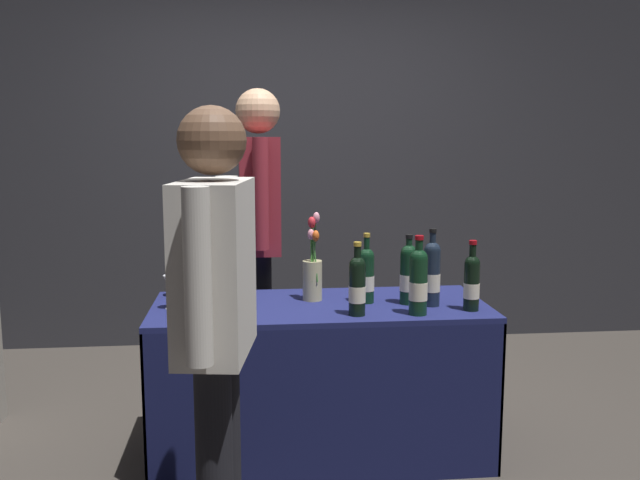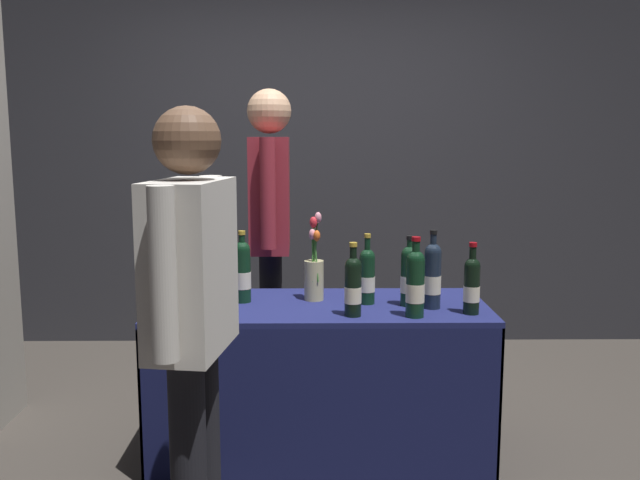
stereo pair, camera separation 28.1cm
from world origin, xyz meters
The scene contains 15 objects.
ground_plane centered at (0.00, 0.00, 0.00)m, with size 12.00×12.00×0.00m, color #38332D.
back_partition centered at (0.00, 1.87, 1.49)m, with size 6.01×0.12×2.97m, color #2D2D33.
tasting_table centered at (0.00, 0.00, 0.50)m, with size 1.54×0.66×0.72m.
featured_wine_bottle centered at (0.66, -0.18, 0.86)m, with size 0.07×0.07×0.32m.
display_bottle_0 centered at (0.41, -0.23, 0.87)m, with size 0.08×0.08×0.35m.
display_bottle_1 centered at (-0.67, 0.21, 0.85)m, with size 0.07×0.07×0.29m.
display_bottle_2 centered at (0.50, -0.08, 0.88)m, with size 0.08×0.08×0.36m.
display_bottle_3 centered at (-0.36, 0.05, 0.87)m, with size 0.08×0.08×0.34m.
display_bottle_4 centered at (0.22, 0.01, 0.86)m, with size 0.07×0.07×0.33m.
display_bottle_5 centered at (0.14, -0.21, 0.86)m, with size 0.07×0.07×0.32m.
display_bottle_6 centered at (0.41, -0.03, 0.87)m, with size 0.08×0.08×0.32m.
wine_glass_near_vendor centered at (-0.67, -0.02, 0.84)m, with size 0.08×0.08×0.15m.
flower_vase centered at (-0.03, 0.08, 0.86)m, with size 0.09×0.10×0.42m.
vendor_presenter centered at (-0.27, 0.66, 1.06)m, with size 0.24×0.63×1.75m.
taster_foreground_right centered at (-0.43, -0.90, 0.95)m, with size 0.27×0.57×1.59m.
Camera 2 is at (-0.03, -3.09, 1.49)m, focal length 38.50 mm.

